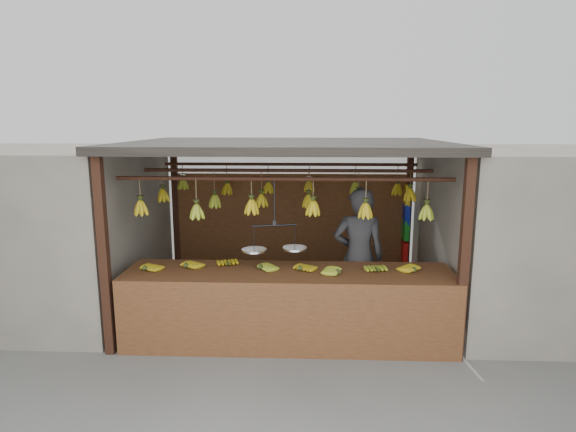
{
  "coord_description": "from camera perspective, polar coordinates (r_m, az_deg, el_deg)",
  "views": [
    {
      "loc": [
        0.29,
        -6.63,
        2.65
      ],
      "look_at": [
        0.0,
        0.3,
        1.3
      ],
      "focal_mm": 30.0,
      "sensor_mm": 36.0,
      "label": 1
    }
  ],
  "objects": [
    {
      "name": "neighbor_right",
      "position": [
        7.56,
        28.3,
        -1.77
      ],
      "size": [
        3.0,
        3.0,
        2.3
      ],
      "primitive_type": "cube",
      "color": "slate",
      "rests_on": "ground"
    },
    {
      "name": "vendor",
      "position": [
        6.38,
        8.36,
        -4.84
      ],
      "size": [
        0.69,
        0.47,
        1.84
      ],
      "primitive_type": "imported",
      "rotation": [
        0.0,
        0.0,
        3.1
      ],
      "color": "#262628",
      "rests_on": "ground"
    },
    {
      "name": "stall",
      "position": [
        7.0,
        0.01,
        5.45
      ],
      "size": [
        4.3,
        3.3,
        2.4
      ],
      "color": "black",
      "rests_on": "ground"
    },
    {
      "name": "neighbor_left",
      "position": [
        7.83,
        -27.45,
        -1.29
      ],
      "size": [
        3.0,
        3.0,
        2.3
      ],
      "primitive_type": "cube",
      "color": "slate",
      "rests_on": "ground"
    },
    {
      "name": "ground",
      "position": [
        7.15,
        -0.1,
        -10.75
      ],
      "size": [
        80.0,
        80.0,
        0.0
      ],
      "primitive_type": "plane",
      "color": "#5B5B57"
    },
    {
      "name": "balance_scale",
      "position": [
        5.83,
        -1.6,
        -3.56
      ],
      "size": [
        0.78,
        0.4,
        0.87
      ],
      "color": "black",
      "rests_on": "ground"
    },
    {
      "name": "hanging_bananas",
      "position": [
        6.71,
        -0.24,
        2.21
      ],
      "size": [
        3.61,
        2.23,
        0.39
      ],
      "color": "#B69B13",
      "rests_on": "ground"
    },
    {
      "name": "bag_bundles",
      "position": [
        8.32,
        13.79,
        -0.76
      ],
      "size": [
        0.08,
        0.26,
        1.31
      ],
      "color": "yellow",
      "rests_on": "ground"
    },
    {
      "name": "counter",
      "position": [
        5.74,
        -0.0,
        -8.67
      ],
      "size": [
        3.94,
        0.9,
        0.96
      ],
      "color": "#57321A",
      "rests_on": "ground"
    }
  ]
}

